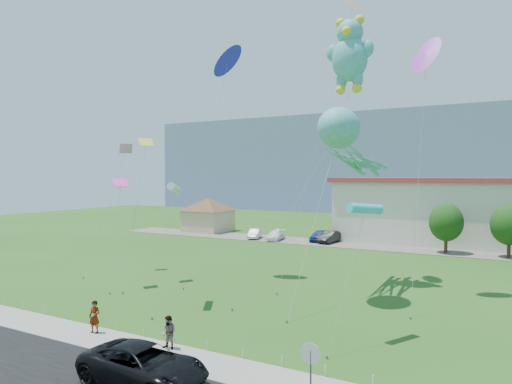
# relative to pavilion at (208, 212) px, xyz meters

# --- Properties ---
(ground) EXTENTS (160.00, 160.00, 0.00)m
(ground) POSITION_rel_pavilion_xyz_m (24.00, -38.00, -3.02)
(ground) COLOR #264D15
(ground) RESTS_ON ground
(sidewalk) EXTENTS (80.00, 2.50, 0.10)m
(sidewalk) POSITION_rel_pavilion_xyz_m (24.00, -40.75, -2.97)
(sidewalk) COLOR gray
(sidewalk) RESTS_ON ground
(parking_strip) EXTENTS (70.00, 6.00, 0.06)m
(parking_strip) POSITION_rel_pavilion_xyz_m (24.00, -3.00, -2.99)
(parking_strip) COLOR #59544C
(parking_strip) RESTS_ON ground
(hill_ridge) EXTENTS (160.00, 50.00, 25.00)m
(hill_ridge) POSITION_rel_pavilion_xyz_m (24.00, 82.00, 9.48)
(hill_ridge) COLOR gray
(hill_ridge) RESTS_ON ground
(pavilion) EXTENTS (9.20, 9.20, 5.00)m
(pavilion) POSITION_rel_pavilion_xyz_m (0.00, 0.00, 0.00)
(pavilion) COLOR tan
(pavilion) RESTS_ON ground
(stop_sign) EXTENTS (0.80, 0.07, 2.50)m
(stop_sign) POSITION_rel_pavilion_xyz_m (33.50, -42.21, -1.15)
(stop_sign) COLOR slate
(stop_sign) RESTS_ON ground
(rope_fence) EXTENTS (26.05, 0.05, 0.50)m
(rope_fence) POSITION_rel_pavilion_xyz_m (24.00, -39.30, -2.77)
(rope_fence) COLOR white
(rope_fence) RESTS_ON ground
(tree_near) EXTENTS (3.60, 3.60, 5.47)m
(tree_near) POSITION_rel_pavilion_xyz_m (34.00, -4.00, 0.36)
(tree_near) COLOR #3F2B19
(tree_near) RESTS_ON ground
(tree_mid) EXTENTS (3.60, 3.60, 5.47)m
(tree_mid) POSITION_rel_pavilion_xyz_m (40.00, -4.00, 0.36)
(tree_mid) COLOR #3F2B19
(tree_mid) RESTS_ON ground
(suv) EXTENTS (5.54, 2.57, 1.54)m
(suv) POSITION_rel_pavilion_xyz_m (26.83, -43.50, -2.20)
(suv) COLOR black
(suv) RESTS_ON road
(pedestrian_left) EXTENTS (0.70, 0.55, 1.72)m
(pedestrian_left) POSITION_rel_pavilion_xyz_m (20.51, -40.33, -2.07)
(pedestrian_left) COLOR gray
(pedestrian_left) RESTS_ON sidewalk
(pedestrian_right) EXTENTS (0.78, 0.61, 1.60)m
(pedestrian_right) POSITION_rel_pavilion_xyz_m (25.44, -40.22, -2.12)
(pedestrian_right) COLOR gray
(pedestrian_right) RESTS_ON sidewalk
(parked_car_silver) EXTENTS (2.46, 4.06, 1.26)m
(parked_car_silver) POSITION_rel_pavilion_xyz_m (10.17, -3.81, -2.33)
(parked_car_silver) COLOR silver
(parked_car_silver) RESTS_ON parking_strip
(parked_car_white) EXTENTS (2.37, 4.48, 1.24)m
(parked_car_white) POSITION_rel_pavilion_xyz_m (13.30, -3.88, -2.34)
(parked_car_white) COLOR white
(parked_car_white) RESTS_ON parking_strip
(parked_car_blue) EXTENTS (1.78, 4.30, 1.46)m
(parked_car_blue) POSITION_rel_pavilion_xyz_m (18.81, -2.13, -2.23)
(parked_car_blue) COLOR navy
(parked_car_blue) RESTS_ON parking_strip
(parked_car_black) EXTENTS (1.94, 4.52, 1.45)m
(parked_car_black) POSITION_rel_pavilion_xyz_m (20.29, -2.72, -2.24)
(parked_car_black) COLOR black
(parked_car_black) RESTS_ON parking_strip
(octopus_kite) EXTENTS (6.47, 12.83, 13.01)m
(octopus_kite) POSITION_rel_pavilion_xyz_m (29.72, -26.35, 7.77)
(octopus_kite) COLOR teal
(octopus_kite) RESTS_ON ground
(teddy_bear_kite) EXTENTS (3.74, 12.57, 20.76)m
(teddy_bear_kite) POSITION_rel_pavilion_xyz_m (28.76, -22.38, 14.93)
(teddy_bear_kite) COLOR teal
(teddy_bear_kite) RESTS_ON ground
(small_kite_black) EXTENTS (1.29, 5.39, 11.34)m
(small_kite_black) POSITION_rel_pavilion_xyz_m (9.54, -27.29, 6.68)
(small_kite_black) COLOR black
(small_kite_black) RESTS_ON ground
(small_kite_white) EXTENTS (1.10, 4.31, 8.05)m
(small_kite_white) POSITION_rel_pavilion_xyz_m (20.67, -33.83, 4.54)
(small_kite_white) COLOR silver
(small_kite_white) RESTS_ON ground
(small_kite_cyan) EXTENTS (1.07, 4.65, 7.18)m
(small_kite_cyan) POSITION_rel_pavilion_xyz_m (33.19, -34.03, 3.67)
(small_kite_cyan) COLOR #2EB9CF
(small_kite_cyan) RESTS_ON ground
(small_kite_orange) EXTENTS (3.94, 8.70, 23.08)m
(small_kite_orange) POSITION_rel_pavilion_xyz_m (28.37, -20.70, 18.71)
(small_kite_orange) COLOR orange
(small_kite_orange) RESTS_ON ground
(small_kite_yellow) EXTENTS (2.16, 4.83, 11.57)m
(small_kite_yellow) POSITION_rel_pavilion_xyz_m (14.39, -29.78, 6.88)
(small_kite_yellow) COLOR gold
(small_kite_yellow) RESTS_ON ground
(small_kite_blue) EXTENTS (1.80, 6.34, 18.67)m
(small_kite_blue) POSITION_rel_pavilion_xyz_m (19.06, -24.91, 14.52)
(small_kite_blue) COLOR #2825D5
(small_kite_blue) RESTS_ON ground
(small_kite_pink) EXTENTS (1.69, 2.82, 8.36)m
(small_kite_pink) POSITION_rel_pavilion_xyz_m (14.01, -32.01, 4.18)
(small_kite_pink) COLOR #F837C3
(small_kite_pink) RESTS_ON ground
(small_kite_purple) EXTENTS (1.80, 7.30, 17.64)m
(small_kite_purple) POSITION_rel_pavilion_xyz_m (34.47, -23.17, 13.53)
(small_kite_purple) COLOR #A833CE
(small_kite_purple) RESTS_ON ground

